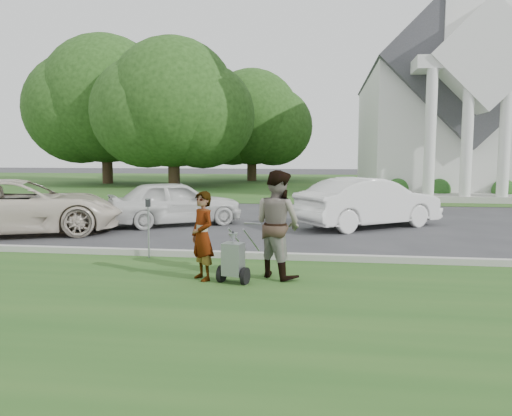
% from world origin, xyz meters
% --- Properties ---
extents(ground, '(120.00, 120.00, 0.00)m').
position_xyz_m(ground, '(0.00, 0.00, 0.00)').
color(ground, '#333335').
rests_on(ground, ground).
extents(grass_strip, '(80.00, 7.00, 0.01)m').
position_xyz_m(grass_strip, '(0.00, -3.00, 0.01)').
color(grass_strip, '#224C1A').
rests_on(grass_strip, ground).
extents(church_lawn, '(80.00, 30.00, 0.01)m').
position_xyz_m(church_lawn, '(0.00, 27.00, 0.01)').
color(church_lawn, '#224C1A').
rests_on(church_lawn, ground).
extents(curb, '(80.00, 0.18, 0.15)m').
position_xyz_m(curb, '(0.00, 0.55, 0.07)').
color(curb, '#9E9E93').
rests_on(curb, ground).
extents(church, '(9.19, 19.00, 24.10)m').
position_xyz_m(church, '(9.00, 23.11, 5.94)').
color(church, white).
rests_on(church, ground).
extents(tree_left, '(10.63, 8.40, 9.71)m').
position_xyz_m(tree_left, '(-8.01, 21.99, 5.11)').
color(tree_left, '#332316').
rests_on(tree_left, ground).
extents(tree_far, '(11.64, 9.20, 10.73)m').
position_xyz_m(tree_far, '(-14.01, 24.99, 5.69)').
color(tree_far, '#332316').
rests_on(tree_far, ground).
extents(tree_back, '(9.61, 7.60, 8.89)m').
position_xyz_m(tree_back, '(-4.01, 29.99, 4.73)').
color(tree_back, '#332316').
rests_on(tree_back, ground).
extents(striping_cart, '(0.67, 1.11, 0.97)m').
position_xyz_m(striping_cart, '(0.39, -1.48, 0.42)').
color(striping_cart, black).
rests_on(striping_cart, ground).
extents(person_left, '(0.67, 0.68, 1.59)m').
position_xyz_m(person_left, '(-0.19, -1.34, 0.79)').
color(person_left, '#999999').
rests_on(person_left, ground).
extents(person_right, '(1.20, 1.17, 1.95)m').
position_xyz_m(person_right, '(1.11, -0.94, 0.98)').
color(person_right, '#999999').
rests_on(person_right, ground).
extents(parking_meter_near, '(0.09, 0.08, 1.30)m').
position_xyz_m(parking_meter_near, '(-1.81, 0.34, 0.82)').
color(parking_meter_near, '#909298').
rests_on(parking_meter_near, ground).
extents(car_a, '(6.10, 4.59, 1.54)m').
position_xyz_m(car_a, '(-6.51, 2.96, 0.77)').
color(car_a, beige).
rests_on(car_a, ground).
extents(car_b, '(4.43, 3.54, 1.42)m').
position_xyz_m(car_b, '(-2.74, 5.28, 0.71)').
color(car_b, silver).
rests_on(car_b, ground).
extents(car_d, '(4.67, 4.00, 1.52)m').
position_xyz_m(car_d, '(3.28, 5.62, 0.76)').
color(car_d, white).
rests_on(car_d, ground).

